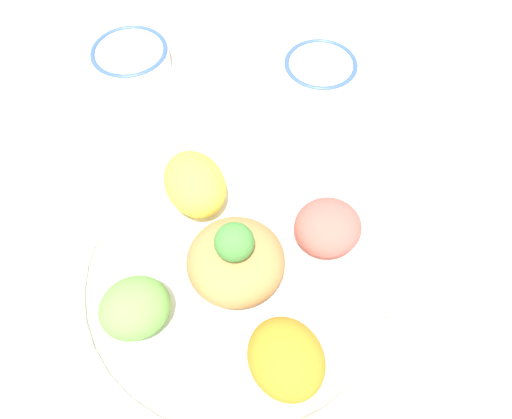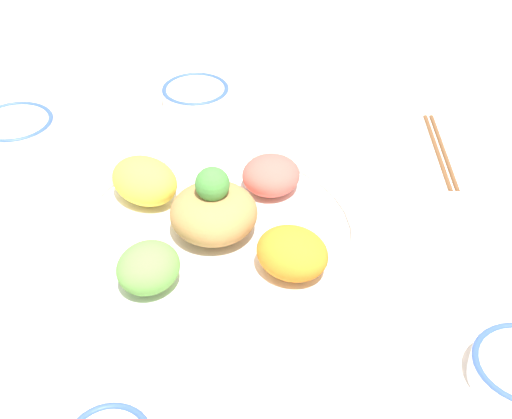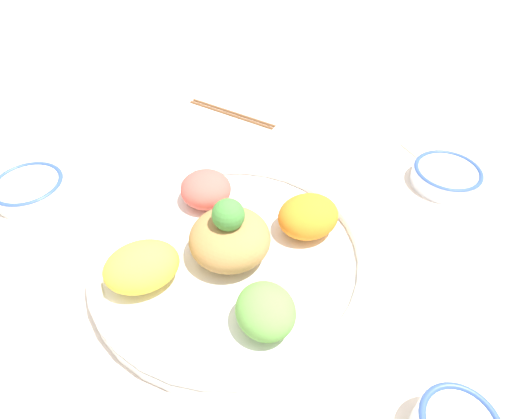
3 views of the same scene
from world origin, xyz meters
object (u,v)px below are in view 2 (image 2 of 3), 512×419
Objects in this scene: salad_platter at (214,228)px; chopsticks_pair_far at (441,149)px; rice_bowl_blue at (196,95)px; sauce_bowl_red at (16,129)px.

salad_platter is 2.21× the size of chopsticks_pair_far.
rice_bowl_blue is at bearing 69.93° from chopsticks_pair_far.
rice_bowl_blue is (-0.17, -0.32, -0.01)m from salad_platter.
chopsticks_pair_far is (-0.52, 0.41, -0.02)m from sauce_bowl_red.
chopsticks_pair_far is at bearing 141.73° from sauce_bowl_red.
salad_platter is at bearing 106.66° from sauce_bowl_red.
salad_platter reaches higher than chopsticks_pair_far.
chopsticks_pair_far is (-0.40, 0.02, -0.02)m from salad_platter.
sauce_bowl_red is 0.29m from rice_bowl_blue.
salad_platter is at bearing 61.99° from rice_bowl_blue.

